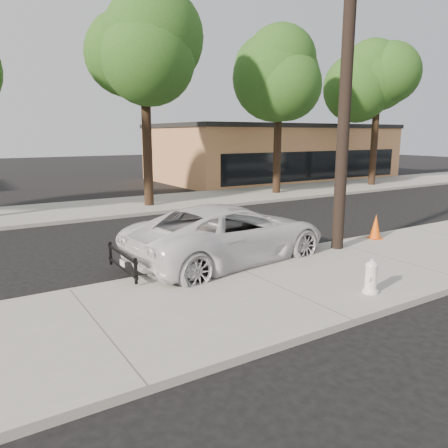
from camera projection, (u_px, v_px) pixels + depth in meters
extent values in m
plane|color=black|center=(188.00, 250.00, 13.39)|extent=(120.00, 120.00, 0.00)
cube|color=gray|center=(276.00, 288.00, 9.81)|extent=(90.00, 4.40, 0.15)
cube|color=gray|center=(104.00, 208.00, 20.42)|extent=(90.00, 5.00, 0.15)
cube|color=#9E9B93|center=(224.00, 264.00, 11.64)|extent=(90.00, 0.12, 0.16)
cube|color=#B07149|center=(273.00, 153.00, 34.59)|extent=(18.00, 10.00, 4.00)
cylinder|color=black|center=(345.00, 91.00, 12.09)|extent=(0.34, 0.34, 9.00)
cylinder|color=black|center=(148.00, 155.00, 20.39)|extent=(0.44, 0.44, 4.75)
sphere|color=#143E11|center=(144.00, 65.00, 19.58)|extent=(4.80, 4.80, 4.80)
sphere|color=#143E11|center=(161.00, 35.00, 19.26)|extent=(3.84, 3.84, 3.84)
cylinder|color=black|center=(277.00, 154.00, 24.85)|extent=(0.44, 0.44, 4.40)
sphere|color=#143E11|center=(279.00, 87.00, 24.11)|extent=(4.35, 4.35, 4.35)
sphere|color=#143E11|center=(293.00, 65.00, 23.81)|extent=(3.48, 3.48, 3.48)
cylinder|color=black|center=(374.00, 150.00, 28.83)|extent=(0.44, 0.44, 4.60)
sphere|color=#143E11|center=(378.00, 89.00, 28.05)|extent=(4.65, 4.65, 4.65)
sphere|color=#143E11|center=(392.00, 69.00, 27.74)|extent=(3.72, 3.72, 3.72)
imported|color=silver|center=(229.00, 234.00, 11.92)|extent=(6.11, 3.39, 1.62)
cylinder|color=white|center=(370.00, 291.00, 9.34)|extent=(0.34, 0.34, 0.06)
cylinder|color=white|center=(371.00, 280.00, 9.28)|extent=(0.25, 0.25, 0.58)
ellipsoid|color=white|center=(372.00, 266.00, 9.22)|extent=(0.27, 0.27, 0.19)
cylinder|color=white|center=(371.00, 277.00, 9.27)|extent=(0.38, 0.22, 0.12)
cylinder|color=white|center=(371.00, 277.00, 9.27)|extent=(0.20, 0.22, 0.15)
cube|color=#E6520C|center=(375.00, 238.00, 14.18)|extent=(0.48, 0.48, 0.02)
cone|color=#E6520C|center=(376.00, 226.00, 14.10)|extent=(0.43, 0.43, 0.79)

